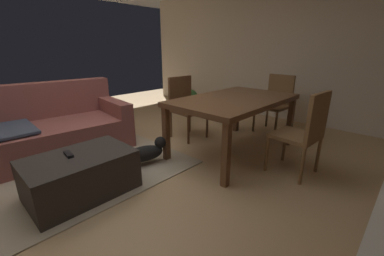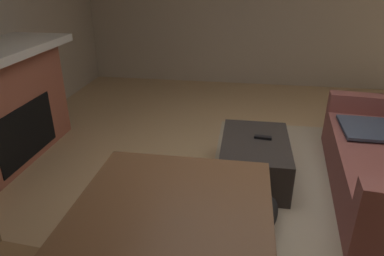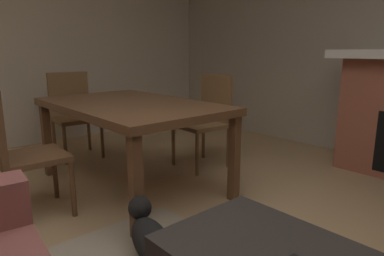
# 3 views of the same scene
# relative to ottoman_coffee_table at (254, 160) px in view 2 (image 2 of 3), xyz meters

# --- Properties ---
(floor) EXTENTS (8.47, 8.47, 0.00)m
(floor) POSITION_rel_ottoman_coffee_table_xyz_m (0.37, 0.12, -0.20)
(floor) COLOR tan
(wall_left) EXTENTS (0.12, 6.51, 2.52)m
(wall_left) POSITION_rel_ottoman_coffee_table_xyz_m (-3.16, 0.12, 1.06)
(wall_left) COLOR #B7A893
(wall_left) RESTS_ON ground
(area_rug) EXTENTS (2.60, 2.00, 0.01)m
(area_rug) POSITION_rel_ottoman_coffee_table_xyz_m (0.00, 0.60, -0.19)
(area_rug) COLOR tan
(area_rug) RESTS_ON ground
(ottoman_coffee_table) EXTENTS (0.93, 0.62, 0.40)m
(ottoman_coffee_table) POSITION_rel_ottoman_coffee_table_xyz_m (0.00, 0.00, 0.00)
(ottoman_coffee_table) COLOR #2D2826
(ottoman_coffee_table) RESTS_ON ground
(tv_remote) EXTENTS (0.07, 0.16, 0.02)m
(tv_remote) POSITION_rel_ottoman_coffee_table_xyz_m (-0.06, 0.07, 0.21)
(tv_remote) COLOR black
(tv_remote) RESTS_ON ottoman_coffee_table
(small_dog) EXTENTS (0.54, 0.32, 0.27)m
(small_dog) POSITION_rel_ottoman_coffee_table_xyz_m (0.79, 0.06, -0.04)
(small_dog) COLOR black
(small_dog) RESTS_ON ground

